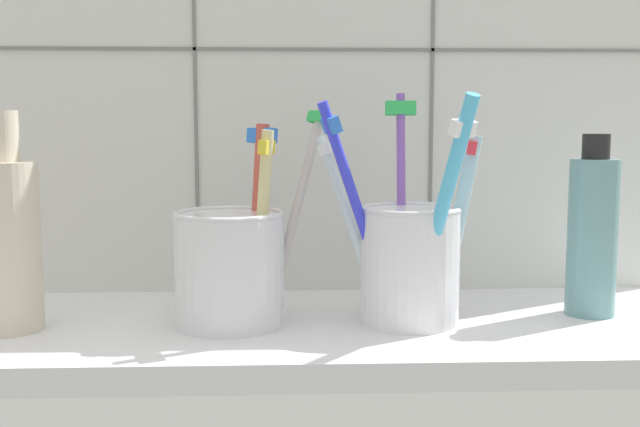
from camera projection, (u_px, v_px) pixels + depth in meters
The scene contains 6 objects.
counter_slab at pixel (320, 333), 60.28cm from camera, with size 64.00×22.00×2.00cm, color silver.
tile_wall_back at pixel (314, 67), 69.66cm from camera, with size 64.00×2.20×45.00cm.
toothbrush_cup_left at pixel (232, 263), 58.57cm from camera, with size 12.27×9.33×17.40cm.
toothbrush_cup_right at pixel (410, 257), 58.92cm from camera, with size 12.71×12.06×17.86cm.
ceramic_vase at pixel (6, 239), 56.73cm from camera, with size 5.06×5.06×16.37cm.
soap_bottle at pixel (592, 233), 61.41cm from camera, with size 3.92×3.92×14.60cm.
Camera 1 is at (-2.49, -58.71, 17.44)cm, focal length 42.96 mm.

